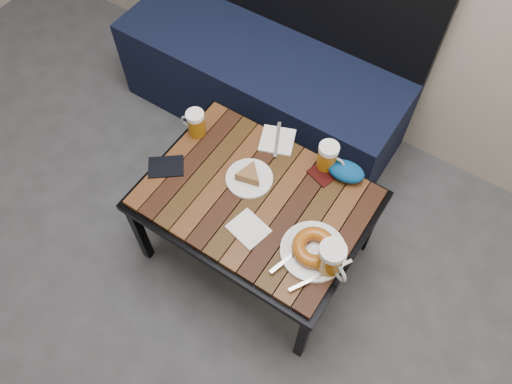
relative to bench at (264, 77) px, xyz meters
The scene contains 12 objects.
bench is the anchor object (origin of this frame).
cafe_table 0.82m from the bench, 59.53° to the right, with size 0.84×0.62×0.47m.
beer_mug_left 0.63m from the bench, 85.59° to the right, with size 0.11×0.08×0.12m.
beer_mug_centre 0.75m from the bench, 37.65° to the right, with size 0.11×0.08×0.12m.
beer_mug_right 1.14m from the bench, 45.93° to the right, with size 0.14×0.11×0.15m.
plate_pie 0.76m from the bench, 61.79° to the right, with size 0.18×0.18×0.05m.
plate_bagel 1.07m from the bench, 47.98° to the right, with size 0.25×0.29×0.06m.
napkin_left 0.58m from the bench, 52.00° to the right, with size 0.17×0.17×0.01m.
napkin_right 0.96m from the bench, 60.75° to the right, with size 0.15×0.14×0.01m.
passport_navy 0.80m from the bench, 86.56° to the right, with size 0.10×0.13×0.01m, color black.
passport_burgundy 0.75m from the bench, 37.93° to the right, with size 0.10×0.13×0.01m, color black.
knit_pouch 0.81m from the bench, 33.94° to the right, with size 0.14×0.09×0.06m, color navy.
Camera 1 is at (0.77, 0.28, 2.05)m, focal length 35.00 mm.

